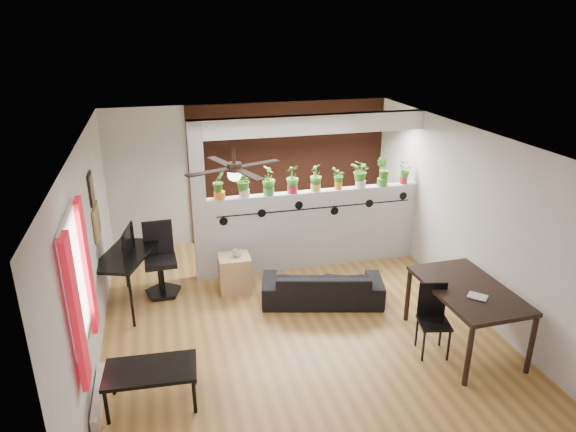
{
  "coord_description": "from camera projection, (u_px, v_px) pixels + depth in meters",
  "views": [
    {
      "loc": [
        -1.67,
        -6.16,
        3.98
      ],
      "look_at": [
        0.1,
        0.6,
        1.31
      ],
      "focal_mm": 32.0,
      "sensor_mm": 36.0,
      "label": 1
    }
  ],
  "objects": [
    {
      "name": "potted_plant_3",
      "position": [
        292.0,
        178.0,
        8.26
      ],
      "size": [
        0.3,
        0.28,
        0.46
      ],
      "color": "#B81D34",
      "rests_on": "partition_wall"
    },
    {
      "name": "potted_plant_6",
      "position": [
        361.0,
        173.0,
        8.54
      ],
      "size": [
        0.28,
        0.31,
        0.47
      ],
      "color": "silver",
      "rests_on": "partition_wall"
    },
    {
      "name": "corkboard",
      "position": [
        97.0,
        222.0,
        7.15
      ],
      "size": [
        0.03,
        0.6,
        0.45
      ],
      "primitive_type": "cube",
      "color": "olive",
      "rests_on": "room_shell"
    },
    {
      "name": "pier_column",
      "position": [
        199.0,
        204.0,
        8.01
      ],
      "size": [
        0.22,
        0.2,
        2.6
      ],
      "primitive_type": "cube",
      "color": "#BCBCC1",
      "rests_on": "ground"
    },
    {
      "name": "partition_wall",
      "position": [
        315.0,
        229.0,
        8.68
      ],
      "size": [
        3.6,
        0.18,
        1.35
      ],
      "primitive_type": "cube",
      "color": "#BCBCC1",
      "rests_on": "ground"
    },
    {
      "name": "folding_chair",
      "position": [
        433.0,
        312.0,
        6.45
      ],
      "size": [
        0.45,
        0.45,
        0.92
      ],
      "color": "black",
      "rests_on": "ground"
    },
    {
      "name": "coffee_table",
      "position": [
        151.0,
        372.0,
        5.56
      ],
      "size": [
        1.02,
        0.62,
        0.46
      ],
      "color": "black",
      "rests_on": "ground"
    },
    {
      "name": "baseboard_heater",
      "position": [
        99.0,
        397.0,
        5.66
      ],
      "size": [
        0.08,
        1.0,
        0.18
      ],
      "primitive_type": "cube",
      "color": "silver",
      "rests_on": "ground"
    },
    {
      "name": "computer_desk",
      "position": [
        126.0,
        259.0,
        7.38
      ],
      "size": [
        0.98,
        1.3,
        0.84
      ],
      "color": "black",
      "rests_on": "ground"
    },
    {
      "name": "brick_panel",
      "position": [
        292.0,
        170.0,
        9.79
      ],
      "size": [
        3.9,
        0.05,
        2.6
      ],
      "primitive_type": "cube",
      "color": "#9F482E",
      "rests_on": "ground"
    },
    {
      "name": "potted_plant_7",
      "position": [
        383.0,
        171.0,
        8.63
      ],
      "size": [
        0.32,
        0.32,
        0.48
      ],
      "color": "#408D33",
      "rests_on": "partition_wall"
    },
    {
      "name": "office_chair",
      "position": [
        161.0,
        264.0,
        7.85
      ],
      "size": [
        0.58,
        0.58,
        1.11
      ],
      "color": "black",
      "rests_on": "ground"
    },
    {
      "name": "potted_plant_0",
      "position": [
        219.0,
        183.0,
        7.98
      ],
      "size": [
        0.31,
        0.29,
        0.48
      ],
      "color": "orange",
      "rests_on": "partition_wall"
    },
    {
      "name": "potted_plant_1",
      "position": [
        244.0,
        182.0,
        8.08
      ],
      "size": [
        0.3,
        0.28,
        0.45
      ],
      "color": "silver",
      "rests_on": "partition_wall"
    },
    {
      "name": "monitor",
      "position": [
        125.0,
        244.0,
        7.46
      ],
      "size": [
        0.34,
        0.12,
        0.19
      ],
      "primitive_type": "imported",
      "rotation": [
        0.0,
        0.0,
        1.38
      ],
      "color": "black",
      "rests_on": "computer_desk"
    },
    {
      "name": "cup",
      "position": [
        237.0,
        253.0,
        7.87
      ],
      "size": [
        0.16,
        0.16,
        0.11
      ],
      "primitive_type": "imported",
      "rotation": [
        0.0,
        0.0,
        0.21
      ],
      "color": "gray",
      "rests_on": "cube_shelf"
    },
    {
      "name": "ceiling_header",
      "position": [
        317.0,
        124.0,
        8.05
      ],
      "size": [
        3.6,
        0.18,
        0.3
      ],
      "primitive_type": "cube",
      "color": "white",
      "rests_on": "room_shell"
    },
    {
      "name": "sofa",
      "position": [
        322.0,
        286.0,
        7.68
      ],
      "size": [
        1.82,
        1.08,
        0.5
      ],
      "primitive_type": "imported",
      "rotation": [
        0.0,
        0.0,
        2.89
      ],
      "color": "black",
      "rests_on": "ground"
    },
    {
      "name": "dining_table",
      "position": [
        468.0,
        294.0,
        6.48
      ],
      "size": [
        0.95,
        1.54,
        0.84
      ],
      "color": "black",
      "rests_on": "ground"
    },
    {
      "name": "framed_art",
      "position": [
        91.0,
        189.0,
        6.92
      ],
      "size": [
        0.03,
        0.34,
        0.44
      ],
      "color": "#8C7259",
      "rests_on": "room_shell"
    },
    {
      "name": "book",
      "position": [
        476.0,
        300.0,
        6.15
      ],
      "size": [
        0.27,
        0.28,
        0.02
      ],
      "primitive_type": "imported",
      "rotation": [
        0.0,
        0.0,
        0.76
      ],
      "color": "gray",
      "rests_on": "dining_table"
    },
    {
      "name": "potted_plant_5",
      "position": [
        339.0,
        178.0,
        8.47
      ],
      "size": [
        0.22,
        0.23,
        0.36
      ],
      "color": "orange",
      "rests_on": "partition_wall"
    },
    {
      "name": "room_shell",
      "position": [
        292.0,
        233.0,
        6.92
      ],
      "size": [
        6.3,
        7.1,
        2.9
      ],
      "color": "olive",
      "rests_on": "ground"
    },
    {
      "name": "cube_shelf",
      "position": [
        235.0,
        273.0,
        7.98
      ],
      "size": [
        0.49,
        0.44,
        0.58
      ],
      "primitive_type": "cube",
      "rotation": [
        0.0,
        0.0,
        -0.03
      ],
      "color": "tan",
      "rests_on": "ground"
    },
    {
      "name": "window_assembly",
      "position": [
        78.0,
        283.0,
        5.15
      ],
      "size": [
        0.09,
        1.3,
        1.55
      ],
      "color": "white",
      "rests_on": "room_shell"
    },
    {
      "name": "vine_decal",
      "position": [
        317.0,
        208.0,
        8.45
      ],
      "size": [
        3.31,
        0.01,
        0.3
      ],
      "color": "black",
      "rests_on": "partition_wall"
    },
    {
      "name": "potted_plant_4",
      "position": [
        316.0,
        177.0,
        8.36
      ],
      "size": [
        0.29,
        0.3,
        0.45
      ],
      "color": "#DFBB4E",
      "rests_on": "partition_wall"
    },
    {
      "name": "ceiling_fan",
      "position": [
        234.0,
        170.0,
        6.09
      ],
      "size": [
        1.19,
        1.19,
        0.43
      ],
      "color": "black",
      "rests_on": "room_shell"
    },
    {
      "name": "potted_plant_2",
      "position": [
        269.0,
        180.0,
        8.17
      ],
      "size": [
        0.23,
        0.27,
        0.47
      ],
      "color": "green",
      "rests_on": "partition_wall"
    },
    {
      "name": "potted_plant_8",
      "position": [
        404.0,
        173.0,
        8.74
      ],
      "size": [
        0.23,
        0.23,
        0.37
      ],
      "color": "#B21C27",
      "rests_on": "partition_wall"
    }
  ]
}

